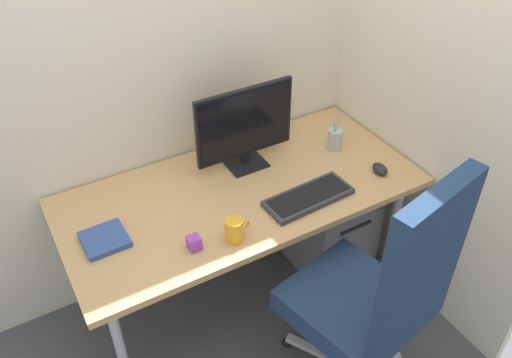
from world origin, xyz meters
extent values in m
plane|color=#4C4C51|center=(0.00, 0.00, 0.00)|extent=(8.00, 8.00, 0.00)
cube|color=beige|center=(0.00, 0.42, 1.40)|extent=(2.58, 0.04, 2.80)
cube|color=beige|center=(0.86, -0.13, 1.40)|extent=(0.04, 1.71, 2.80)
cube|color=tan|center=(0.00, 0.00, 0.72)|extent=(1.66, 0.79, 0.03)
cylinder|color=#B2B5BA|center=(-0.73, -0.29, 0.35)|extent=(0.04, 0.04, 0.71)
cylinder|color=#B2B5BA|center=(0.73, -0.29, 0.35)|extent=(0.04, 0.04, 0.71)
cylinder|color=#B2B5BA|center=(-0.73, 0.29, 0.35)|extent=(0.04, 0.04, 0.71)
cylinder|color=#B2B5BA|center=(0.73, 0.29, 0.35)|extent=(0.04, 0.04, 0.71)
sphere|color=black|center=(0.37, -0.43, 0.03)|extent=(0.05, 0.05, 0.05)
cube|color=silver|center=(0.27, -0.53, 0.07)|extent=(0.22, 0.24, 0.03)
sphere|color=black|center=(0.03, -0.39, 0.03)|extent=(0.05, 0.05, 0.05)
cube|color=silver|center=(0.10, -0.52, 0.07)|extent=(0.18, 0.27, 0.03)
cylinder|color=silver|center=(0.18, -0.64, 0.26)|extent=(0.04, 0.04, 0.36)
cube|color=navy|center=(0.18, -0.64, 0.49)|extent=(0.57, 0.59, 0.11)
cube|color=navy|center=(0.23, -0.89, 0.91)|extent=(0.43, 0.16, 0.72)
cube|color=slate|center=(0.55, 0.05, 0.30)|extent=(0.39, 0.53, 0.59)
cube|color=#262628|center=(0.55, -0.22, 0.42)|extent=(0.19, 0.01, 0.02)
cube|color=black|center=(0.11, 0.15, 0.75)|extent=(0.19, 0.15, 0.01)
cube|color=black|center=(0.11, 0.16, 0.78)|extent=(0.04, 0.02, 0.06)
cube|color=black|center=(0.11, 0.17, 0.98)|extent=(0.50, 0.02, 0.35)
cube|color=black|center=(0.11, 0.15, 0.98)|extent=(0.47, 0.01, 0.33)
cube|color=#333338|center=(0.23, -0.22, 0.75)|extent=(0.42, 0.18, 0.03)
cube|color=black|center=(0.23, -0.22, 0.77)|extent=(0.38, 0.15, 0.00)
ellipsoid|color=black|center=(0.64, -0.22, 0.76)|extent=(0.08, 0.10, 0.04)
cylinder|color=#B2B5BA|center=(0.57, 0.06, 0.79)|extent=(0.07, 0.07, 0.11)
cylinder|color=silver|center=(0.57, 0.06, 0.86)|extent=(0.03, 0.01, 0.13)
cylinder|color=silver|center=(0.58, 0.06, 0.86)|extent=(0.03, 0.01, 0.13)
torus|color=#333338|center=(0.57, 0.06, 0.80)|extent=(0.03, 0.04, 0.01)
cylinder|color=#3FAD59|center=(0.56, 0.05, 0.83)|extent=(0.02, 0.02, 0.12)
cube|color=#334C8C|center=(-0.65, -0.02, 0.75)|extent=(0.18, 0.18, 0.03)
cylinder|color=orange|center=(-0.18, -0.27, 0.79)|extent=(0.08, 0.08, 0.10)
torus|color=orange|center=(-0.13, -0.27, 0.80)|extent=(0.05, 0.01, 0.05)
cube|color=purple|center=(-0.35, -0.24, 0.77)|extent=(0.05, 0.05, 0.06)
camera|label=1|loc=(-0.89, -1.68, 2.28)|focal=37.16mm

